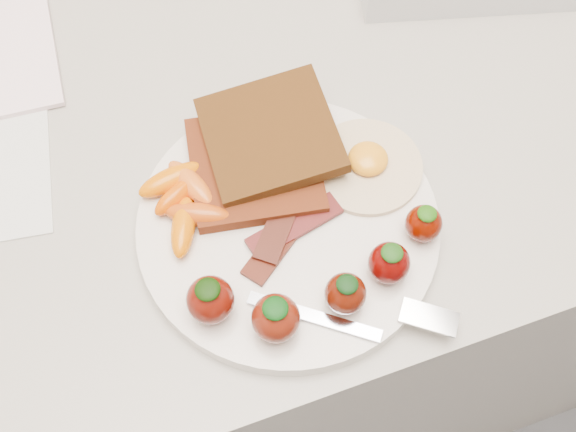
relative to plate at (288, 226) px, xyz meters
name	(u,v)px	position (x,y,z in m)	size (l,w,h in m)	color
counter	(248,284)	(-0.01, 0.15, -0.46)	(2.00, 0.60, 0.90)	gray
plate	(288,226)	(0.00, 0.00, 0.00)	(0.27, 0.27, 0.02)	silver
toast_lower	(255,166)	(-0.01, 0.06, 0.02)	(0.12, 0.12, 0.01)	#4A2113
toast_upper	(270,135)	(0.01, 0.08, 0.03)	(0.12, 0.12, 0.01)	black
fried_egg	(367,164)	(0.09, 0.03, 0.01)	(0.11, 0.11, 0.02)	silver
bacon_strips	(286,228)	(-0.01, -0.01, 0.01)	(0.10, 0.10, 0.01)	black
baby_carrots	(184,199)	(-0.08, 0.05, 0.02)	(0.08, 0.10, 0.02)	#D34B00
strawberries	(313,285)	(0.00, -0.07, 0.03)	(0.23, 0.08, 0.05)	#520D05
fork	(366,317)	(0.03, -0.11, 0.01)	(0.16, 0.09, 0.00)	#B2B7CB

